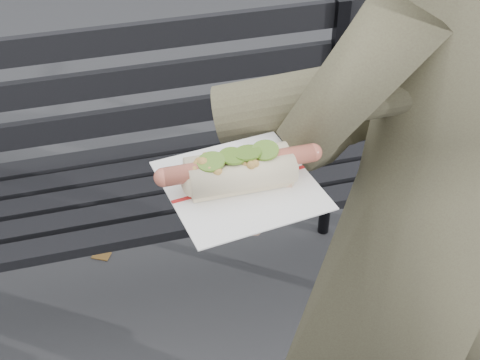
# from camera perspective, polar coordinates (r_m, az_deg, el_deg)

# --- Properties ---
(park_bench) EXTENTS (1.50, 0.44, 0.88)m
(park_bench) POSITION_cam_1_polar(r_m,az_deg,el_deg) (1.93, -9.79, 1.62)
(park_bench) COLOR black
(park_bench) RESTS_ON ground
(person) EXTENTS (0.70, 0.55, 1.71)m
(person) POSITION_cam_1_polar(r_m,az_deg,el_deg) (1.25, 15.15, -2.98)
(person) COLOR brown
(person) RESTS_ON ground
(held_hotdog) EXTENTS (0.62, 0.32, 0.20)m
(held_hotdog) POSITION_cam_1_polar(r_m,az_deg,el_deg) (0.97, 9.38, 6.00)
(held_hotdog) COLOR brown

